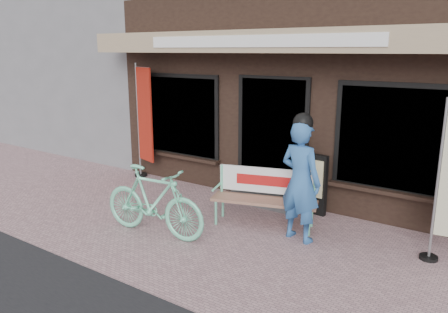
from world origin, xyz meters
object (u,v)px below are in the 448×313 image
Objects in this scene: bench at (265,192)px; person at (301,179)px; bicycle at (153,201)px; menu_stand at (312,183)px; nobori_red at (144,121)px.

person is at bearing -35.70° from bench.
bench is at bearing -47.10° from bicycle.
bench is 1.64× the size of menu_stand.
person is 2.11m from bicycle.
person is (0.67, -0.23, 0.38)m from bench.
bicycle is 3.00m from nobori_red.
bicycle reaches higher than menu_stand.
person is at bearing 3.14° from nobori_red.
bicycle reaches higher than bench.
person reaches higher than bench.
person is 1.81× the size of menu_stand.
nobori_red is (-3.24, 0.74, 0.72)m from bench.
nobori_red is at bearing 40.99° from bicycle.
bicycle is 2.60m from menu_stand.
bicycle is 1.70× the size of menu_stand.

